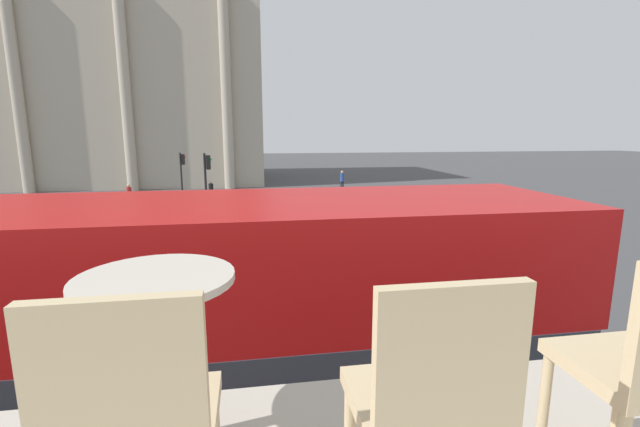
# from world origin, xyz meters

# --- Properties ---
(double_decker_bus) EXTENTS (10.34, 2.65, 4.20)m
(double_decker_bus) POSITION_xyz_m (-0.08, 3.27, 2.35)
(double_decker_bus) COLOR black
(double_decker_bus) RESTS_ON ground_plane
(cafe_dining_table) EXTENTS (0.60, 0.60, 0.73)m
(cafe_dining_table) POSITION_xyz_m (0.64, -0.35, 4.31)
(cafe_dining_table) COLOR #2D2D30
(cafe_dining_table) RESTS_ON cafe_floor_slab
(cafe_chair_0) EXTENTS (0.40, 0.40, 0.91)m
(cafe_chair_0) POSITION_xyz_m (0.69, -0.92, 4.30)
(cafe_chair_0) COLOR #D1B789
(cafe_chair_0) RESTS_ON cafe_floor_slab
(cafe_chair_1) EXTENTS (0.40, 0.40, 0.91)m
(cafe_chair_1) POSITION_xyz_m (1.49, -0.96, 4.30)
(cafe_chair_1) COLOR #D1B789
(cafe_chair_1) RESTS_ON cafe_floor_slab
(plaza_building_left) EXTENTS (31.55, 16.54, 21.48)m
(plaza_building_left) POSITION_xyz_m (-13.12, 45.18, 10.75)
(plaza_building_left) COLOR #B2A893
(plaza_building_left) RESTS_ON ground_plane
(traffic_light_near) EXTENTS (0.42, 0.24, 3.21)m
(traffic_light_near) POSITION_xyz_m (-5.20, 11.51, 2.12)
(traffic_light_near) COLOR black
(traffic_light_near) RESTS_ON ground_plane
(traffic_light_mid) EXTENTS (0.42, 0.24, 4.00)m
(traffic_light_mid) POSITION_xyz_m (-1.08, 19.87, 2.60)
(traffic_light_mid) COLOR black
(traffic_light_mid) RESTS_ON ground_plane
(traffic_light_far) EXTENTS (0.42, 0.24, 3.66)m
(traffic_light_far) POSITION_xyz_m (-3.45, 28.00, 2.40)
(traffic_light_far) COLOR black
(traffic_light_far) RESTS_ON ground_plane
(pedestrian_black) EXTENTS (0.32, 0.32, 1.73)m
(pedestrian_black) POSITION_xyz_m (-1.64, 28.29, 0.99)
(pedestrian_black) COLOR #282B33
(pedestrian_black) RESTS_ON ground_plane
(pedestrian_red) EXTENTS (0.32, 0.32, 1.71)m
(pedestrian_red) POSITION_xyz_m (-6.76, 27.31, 0.99)
(pedestrian_red) COLOR #282B33
(pedestrian_red) RESTS_ON ground_plane
(pedestrian_grey) EXTENTS (0.32, 0.32, 1.59)m
(pedestrian_grey) POSITION_xyz_m (1.97, 12.46, 0.91)
(pedestrian_grey) COLOR #282B33
(pedestrian_grey) RESTS_ON ground_plane
(pedestrian_blue) EXTENTS (0.32, 0.32, 1.79)m
(pedestrian_blue) POSITION_xyz_m (8.79, 33.48, 1.04)
(pedestrian_blue) COLOR #282B33
(pedestrian_blue) RESTS_ON ground_plane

